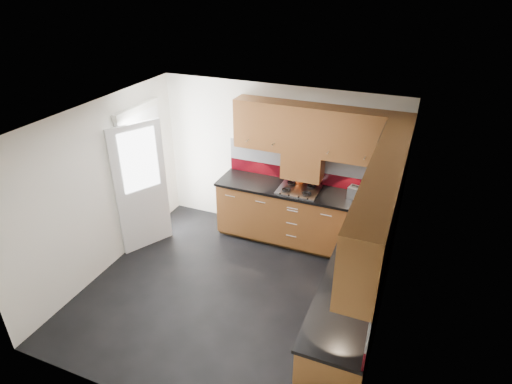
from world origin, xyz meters
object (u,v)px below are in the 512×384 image
at_px(gas_hob, 299,189).
at_px(food_processor, 374,214).
at_px(toaster, 357,193).
at_px(utensil_pot, 300,178).

xyz_separation_m(gas_hob, food_processor, (1.17, -0.52, 0.13)).
bearing_deg(toaster, utensil_pot, 171.05).
distance_m(utensil_pot, food_processor, 1.43).
distance_m(gas_hob, toaster, 0.85).
xyz_separation_m(utensil_pot, food_processor, (1.22, -0.74, 0.04)).
distance_m(gas_hob, utensil_pot, 0.24).
relative_size(utensil_pot, toaster, 1.59).
bearing_deg(utensil_pot, food_processor, -31.08).
bearing_deg(toaster, gas_hob, -175.07).
distance_m(gas_hob, food_processor, 1.29).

